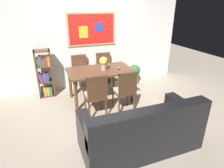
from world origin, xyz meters
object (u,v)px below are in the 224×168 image
dining_chair_near_left (96,93)px  potted_ivy (134,73)px  flower_vase (104,62)px  dining_chair_far_right (104,67)px  bookshelf (45,75)px  leather_couch (141,131)px  dining_chair_far_left (80,70)px  tv_remote (119,68)px  dining_chair_near_right (125,89)px  dining_table (100,74)px

dining_chair_near_left → potted_ivy: (1.51, 1.34, -0.24)m
dining_chair_near_left → flower_vase: bearing=60.2°
dining_chair_far_right → bookshelf: 1.53m
dining_chair_near_left → leather_couch: dining_chair_near_left is taller
dining_chair_far_left → dining_chair_far_right: bearing=-0.1°
bookshelf → tv_remote: bearing=-24.7°
flower_vase → tv_remote: bearing=-4.8°
bookshelf → leather_couch: bearing=-63.1°
dining_chair_far_right → leather_couch: bearing=-96.1°
dining_chair_near_right → dining_chair_far_right: bearing=88.0°
bookshelf → potted_ivy: size_ratio=2.09×
dining_chair_far_right → tv_remote: size_ratio=5.80×
dining_chair_far_left → flower_vase: 0.95m
dining_chair_far_right → dining_chair_far_left: (-0.66, 0.00, 0.00)m
dining_chair_near_left → leather_couch: bearing=-70.3°
potted_ivy → flower_vase: (-1.12, -0.66, 0.62)m
dining_chair_near_right → leather_couch: 1.12m
dining_chair_far_left → potted_ivy: dining_chair_far_left is taller
bookshelf → tv_remote: bookshelf is taller
dining_chair_far_right → dining_chair_far_left: size_ratio=1.00×
dining_chair_far_right → dining_chair_far_left: same height
dining_chair_near_right → bookshelf: 2.04m
flower_vase → dining_table: bearing=146.6°
dining_table → tv_remote: (0.42, -0.08, 0.11)m
flower_vase → dining_chair_far_right: bearing=70.8°
dining_table → flower_vase: size_ratio=4.80×
dining_table → potted_ivy: bearing=27.1°
dining_chair_far_left → dining_table: bearing=-66.8°
dining_table → dining_chair_near_right: dining_chair_near_right is taller
dining_table → dining_chair_near_right: size_ratio=1.59×
dining_chair_near_left → dining_chair_near_right: 0.61m
dining_table → tv_remote: size_ratio=9.23×
dining_table → dining_chair_near_left: dining_chair_near_left is taller
dining_chair_near_right → tv_remote: size_ratio=5.80×
dining_chair_near_left → potted_ivy: 2.03m
dining_chair_near_right → tv_remote: bearing=78.7°
dining_chair_near_right → potted_ivy: size_ratio=1.67×
dining_table → dining_chair_far_right: bearing=64.9°
dining_chair_far_left → potted_ivy: (1.50, -0.12, -0.24)m
leather_couch → bookshelf: bookshelf is taller
dining_table → dining_chair_far_left: size_ratio=1.59×
bookshelf → potted_ivy: bearing=-1.3°
dining_chair_near_right → dining_chair_far_left: bearing=112.4°
flower_vase → bookshelf: bearing=150.6°
leather_couch → flower_vase: flower_vase is taller
potted_ivy → flower_vase: 1.43m
dining_table → dining_chair_far_right: 0.81m
dining_chair_far_left → bookshelf: (-0.87, -0.07, 0.01)m
dining_chair_near_left → dining_chair_near_right: same height
dining_chair_near_left → tv_remote: size_ratio=5.80×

